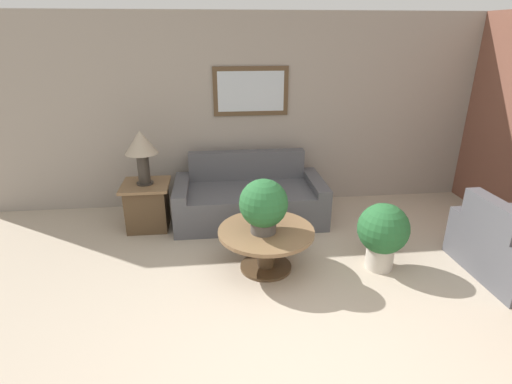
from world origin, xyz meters
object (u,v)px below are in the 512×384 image
object	(u,v)px
coffee_table	(266,240)
potted_plant_floor	(383,232)
potted_plant_on_table	(264,205)
couch_main	(249,199)
table_lamp	(141,147)
side_table	(148,205)

from	to	relation	value
coffee_table	potted_plant_floor	bearing A→B (deg)	-5.53
coffee_table	potted_plant_on_table	world-z (taller)	potted_plant_on_table
couch_main	table_lamp	xyz separation A→B (m)	(-1.31, -0.10, 0.79)
side_table	potted_plant_on_table	distance (m)	1.83
side_table	potted_plant_on_table	size ratio (longest dim) A/B	1.06
coffee_table	potted_plant_floor	distance (m)	1.21
table_lamp	potted_plant_on_table	distance (m)	1.80
table_lamp	potted_plant_on_table	size ratio (longest dim) A/B	1.20
coffee_table	potted_plant_floor	xyz separation A→B (m)	(1.20, -0.12, 0.09)
couch_main	side_table	bearing A→B (deg)	-175.75
table_lamp	potted_plant_on_table	bearing A→B (deg)	-41.44
couch_main	side_table	size ratio (longest dim) A/B	3.28
potted_plant_floor	potted_plant_on_table	bearing A→B (deg)	176.42
couch_main	table_lamp	size ratio (longest dim) A/B	2.88
side_table	potted_plant_on_table	world-z (taller)	potted_plant_on_table
coffee_table	side_table	world-z (taller)	side_table
potted_plant_on_table	table_lamp	bearing A→B (deg)	138.56
side_table	potted_plant_floor	world-z (taller)	potted_plant_floor
table_lamp	side_table	bearing A→B (deg)	-45.00
potted_plant_on_table	potted_plant_floor	size ratio (longest dim) A/B	0.77
potted_plant_on_table	coffee_table	bearing A→B (deg)	48.03
side_table	couch_main	bearing A→B (deg)	4.25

